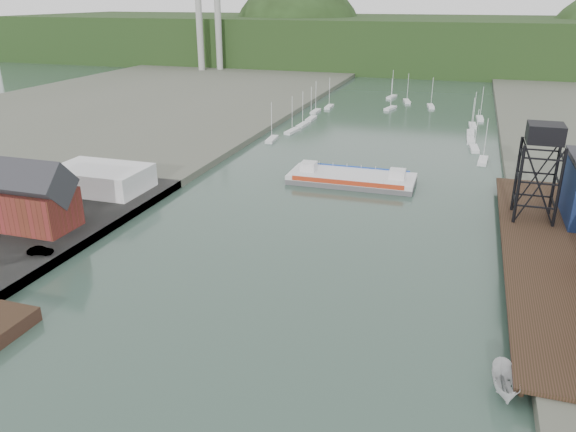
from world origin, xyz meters
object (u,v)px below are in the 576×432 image
Objects in this scene: harbor_building at (35,202)px; chain_ferry at (352,178)px; lift_tower at (544,139)px; motorboat at (505,383)px.

harbor_building is 61.60m from chain_ferry.
chain_ferry is (-34.03, 15.86, -14.56)m from lift_tower.
harbor_building reaches higher than motorboat.
harbor_building reaches higher than chain_ferry.
motorboat is at bearing -14.27° from harbor_building.
lift_tower reaches higher than chain_ferry.
motorboat is at bearing -65.87° from chain_ferry.
harbor_building is 0.46× the size of chain_ferry.
lift_tower reaches higher than motorboat.
chain_ferry is at bearing 155.02° from lift_tower.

